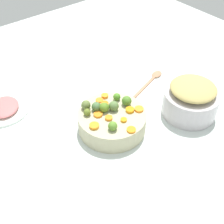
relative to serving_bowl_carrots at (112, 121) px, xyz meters
name	(u,v)px	position (x,y,z in m)	size (l,w,h in m)	color
tabletop	(120,128)	(0.02, 0.03, -0.05)	(2.40, 2.40, 0.02)	silver
serving_bowl_carrots	(112,121)	(0.00, 0.00, 0.00)	(0.29, 0.29, 0.08)	#B6B18C
metal_pot	(190,103)	(0.14, 0.33, 0.01)	(0.24, 0.24, 0.11)	#B7B0B5
stuffing_mound	(193,88)	(0.14, 0.33, 0.10)	(0.20, 0.20, 0.05)	tan
carrot_slice_0	(105,96)	(-0.10, 0.04, 0.05)	(0.03, 0.03, 0.01)	orange
carrot_slice_1	(131,130)	(0.12, 0.00, 0.05)	(0.04, 0.04, 0.01)	orange
carrot_slice_2	(109,118)	(0.02, -0.03, 0.05)	(0.03, 0.03, 0.01)	orange
carrot_slice_3	(105,104)	(-0.06, 0.01, 0.05)	(0.03, 0.03, 0.01)	orange
carrot_slice_4	(124,120)	(0.06, 0.01, 0.05)	(0.03, 0.03, 0.01)	orange
carrot_slice_5	(98,114)	(-0.03, -0.05, 0.05)	(0.04, 0.04, 0.01)	orange
carrot_slice_6	(139,109)	(0.05, 0.10, 0.05)	(0.04, 0.04, 0.01)	orange
carrot_slice_7	(130,110)	(0.03, 0.07, 0.05)	(0.04, 0.04, 0.01)	orange
carrot_slice_8	(100,100)	(-0.10, 0.01, 0.05)	(0.03, 0.03, 0.01)	orange
carrot_slice_9	(95,126)	(0.02, -0.10, 0.05)	(0.04, 0.04, 0.01)	orange
brussels_sprout_0	(96,107)	(-0.06, -0.04, 0.06)	(0.04, 0.04, 0.04)	#4B703E
brussels_sprout_1	(127,101)	(-0.01, 0.08, 0.06)	(0.04, 0.04, 0.04)	#4B7A28
brussels_sprout_2	(87,112)	(-0.06, -0.08, 0.06)	(0.03, 0.03, 0.03)	olive
brussels_sprout_3	(113,126)	(0.07, -0.05, 0.06)	(0.04, 0.04, 0.04)	#5A882C
brussels_sprout_4	(104,107)	(-0.03, -0.01, 0.06)	(0.04, 0.04, 0.04)	#598224
brussels_sprout_5	(114,106)	(-0.01, 0.02, 0.06)	(0.04, 0.04, 0.04)	#57773D
brussels_sprout_6	(117,97)	(-0.06, 0.07, 0.06)	(0.03, 0.03, 0.03)	#4A8625
brussels_sprout_7	(86,105)	(-0.09, -0.06, 0.06)	(0.04, 0.04, 0.04)	#5C6E34
wooden_spoon	(151,80)	(-0.14, 0.36, -0.04)	(0.12, 0.32, 0.01)	#B47A58
ham_plate	(2,107)	(-0.42, -0.31, -0.04)	(0.26, 0.26, 0.01)	white
ham_slice_main	(4,107)	(-0.39, -0.31, -0.02)	(0.15, 0.13, 0.02)	#C96766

